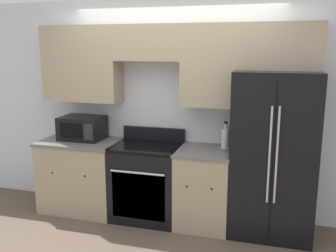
% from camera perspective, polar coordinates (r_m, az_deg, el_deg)
% --- Properties ---
extents(ground_plane, '(12.00, 12.00, 0.00)m').
position_cam_1_polar(ground_plane, '(4.40, -1.15, -15.70)').
color(ground_plane, brown).
extents(wall_back, '(8.00, 0.39, 2.60)m').
position_cam_1_polar(wall_back, '(4.48, 1.16, 5.40)').
color(wall_back, silver).
rests_on(wall_back, ground_plane).
extents(lower_cabinets_left, '(0.98, 0.64, 0.90)m').
position_cam_1_polar(lower_cabinets_left, '(4.90, -13.02, -7.28)').
color(lower_cabinets_left, tan).
rests_on(lower_cabinets_left, ground_plane).
extents(lower_cabinets_right, '(0.63, 0.64, 0.90)m').
position_cam_1_polar(lower_cabinets_right, '(4.39, 5.53, -9.30)').
color(lower_cabinets_right, tan).
rests_on(lower_cabinets_right, ground_plane).
extents(oven_range, '(0.79, 0.65, 1.06)m').
position_cam_1_polar(oven_range, '(4.55, -3.22, -8.41)').
color(oven_range, black).
rests_on(oven_range, ground_plane).
extents(refrigerator, '(0.88, 0.74, 1.80)m').
position_cam_1_polar(refrigerator, '(4.23, 15.71, -4.15)').
color(refrigerator, black).
rests_on(refrigerator, ground_plane).
extents(microwave, '(0.53, 0.39, 0.29)m').
position_cam_1_polar(microwave, '(4.81, -12.91, -0.27)').
color(microwave, black).
rests_on(microwave, lower_cabinets_left).
extents(bottle, '(0.09, 0.09, 0.31)m').
position_cam_1_polar(bottle, '(4.32, 8.73, -1.76)').
color(bottle, silver).
rests_on(bottle, lower_cabinets_right).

